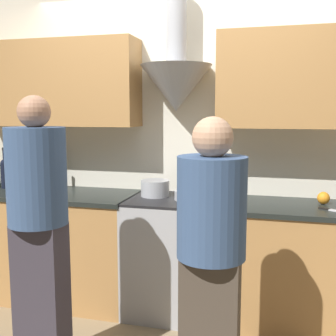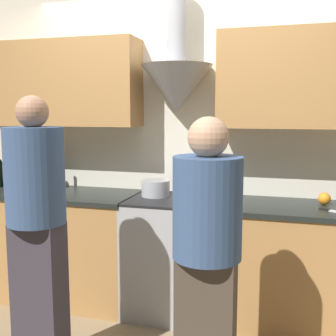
# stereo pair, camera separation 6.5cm
# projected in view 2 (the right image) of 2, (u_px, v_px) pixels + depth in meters

# --- Properties ---
(ground_plane) EXTENTS (12.00, 12.00, 0.00)m
(ground_plane) POSITION_uv_depth(u_px,v_px,m) (160.00, 329.00, 3.06)
(ground_plane) COLOR #847051
(wall_back) EXTENTS (8.40, 0.56, 2.60)m
(wall_back) POSITION_uv_depth(u_px,v_px,m) (173.00, 124.00, 3.42)
(wall_back) COLOR silver
(wall_back) RESTS_ON ground_plane
(counter_left) EXTENTS (1.47, 0.62, 0.91)m
(counter_left) POSITION_uv_depth(u_px,v_px,m) (53.00, 244.00, 3.58)
(counter_left) COLOR #B27F47
(counter_left) RESTS_ON ground_plane
(counter_right) EXTENTS (1.12, 0.62, 0.91)m
(counter_right) POSITION_uv_depth(u_px,v_px,m) (288.00, 267.00, 3.05)
(counter_right) COLOR #B27F47
(counter_right) RESTS_ON ground_plane
(stove_range) EXTENTS (0.66, 0.60, 0.91)m
(stove_range) POSITION_uv_depth(u_px,v_px,m) (172.00, 255.00, 3.29)
(stove_range) COLOR #A8AAAF
(stove_range) RESTS_ON ground_plane
(wine_bottle_2) EXTENTS (0.08, 0.08, 0.35)m
(wine_bottle_2) POSITION_uv_depth(u_px,v_px,m) (8.00, 171.00, 3.68)
(wine_bottle_2) COLOR black
(wine_bottle_2) RESTS_ON counter_left
(wine_bottle_3) EXTENTS (0.08, 0.08, 0.34)m
(wine_bottle_3) POSITION_uv_depth(u_px,v_px,m) (18.00, 172.00, 3.67)
(wine_bottle_3) COLOR black
(wine_bottle_3) RESTS_ON counter_left
(wine_bottle_4) EXTENTS (0.07, 0.07, 0.31)m
(wine_bottle_4) POSITION_uv_depth(u_px,v_px,m) (29.00, 174.00, 3.65)
(wine_bottle_4) COLOR black
(wine_bottle_4) RESTS_ON counter_left
(wine_bottle_5) EXTENTS (0.07, 0.07, 0.33)m
(wine_bottle_5) POSITION_uv_depth(u_px,v_px,m) (38.00, 175.00, 3.60)
(wine_bottle_5) COLOR black
(wine_bottle_5) RESTS_ON counter_left
(wine_bottle_6) EXTENTS (0.07, 0.07, 0.35)m
(wine_bottle_6) POSITION_uv_depth(u_px,v_px,m) (50.00, 173.00, 3.60)
(wine_bottle_6) COLOR black
(wine_bottle_6) RESTS_ON counter_left
(stock_pot) EXTENTS (0.22, 0.22, 0.13)m
(stock_pot) POSITION_uv_depth(u_px,v_px,m) (156.00, 188.00, 3.32)
(stock_pot) COLOR #A8AAAF
(stock_pot) RESTS_ON stove_range
(mixing_bowl) EXTENTS (0.24, 0.24, 0.07)m
(mixing_bowl) POSITION_uv_depth(u_px,v_px,m) (190.00, 195.00, 3.18)
(mixing_bowl) COLOR #A8AAAF
(mixing_bowl) RESTS_ON stove_range
(orange_fruit) EXTENTS (0.09, 0.09, 0.09)m
(orange_fruit) POSITION_uv_depth(u_px,v_px,m) (324.00, 199.00, 3.01)
(orange_fruit) COLOR orange
(orange_fruit) RESTS_ON counter_right
(chefs_knife) EXTENTS (0.19, 0.13, 0.01)m
(chefs_knife) POSITION_uv_depth(u_px,v_px,m) (334.00, 211.00, 2.80)
(chefs_knife) COLOR silver
(chefs_knife) RESTS_ON counter_right
(person_foreground_left) EXTENTS (0.34, 0.34, 1.66)m
(person_foreground_left) POSITION_uv_depth(u_px,v_px,m) (37.00, 226.00, 2.42)
(person_foreground_left) COLOR #38333D
(person_foreground_left) RESTS_ON ground_plane
(person_foreground_right) EXTENTS (0.35, 0.35, 1.55)m
(person_foreground_right) POSITION_uv_depth(u_px,v_px,m) (207.00, 255.00, 2.13)
(person_foreground_right) COLOR #473D33
(person_foreground_right) RESTS_ON ground_plane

